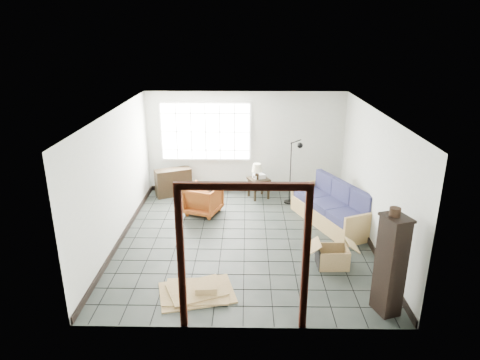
{
  "coord_description": "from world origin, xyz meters",
  "views": [
    {
      "loc": [
        0.04,
        -7.82,
        4.05
      ],
      "look_at": [
        -0.09,
        0.3,
        1.17
      ],
      "focal_mm": 32.0,
      "sensor_mm": 36.0,
      "label": 1
    }
  ],
  "objects_px": {
    "futon_sofa": "(334,209)",
    "tall_shelf": "(391,265)",
    "armchair": "(203,198)",
    "side_table": "(259,182)"
  },
  "relations": [
    {
      "from": "armchair",
      "to": "side_table",
      "type": "height_order",
      "value": "armchair"
    },
    {
      "from": "armchair",
      "to": "tall_shelf",
      "type": "distance_m",
      "value": 4.77
    },
    {
      "from": "futon_sofa",
      "to": "side_table",
      "type": "bearing_deg",
      "value": 113.41
    },
    {
      "from": "tall_shelf",
      "to": "armchair",
      "type": "bearing_deg",
      "value": 111.28
    },
    {
      "from": "futon_sofa",
      "to": "tall_shelf",
      "type": "relative_size",
      "value": 1.43
    },
    {
      "from": "side_table",
      "to": "tall_shelf",
      "type": "distance_m",
      "value": 4.94
    },
    {
      "from": "armchair",
      "to": "side_table",
      "type": "relative_size",
      "value": 1.21
    },
    {
      "from": "futon_sofa",
      "to": "armchair",
      "type": "distance_m",
      "value": 2.94
    },
    {
      "from": "futon_sofa",
      "to": "armchair",
      "type": "xyz_separation_m",
      "value": [
        -2.89,
        0.5,
        0.04
      ]
    },
    {
      "from": "side_table",
      "to": "tall_shelf",
      "type": "bearing_deg",
      "value": -68.45
    }
  ]
}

